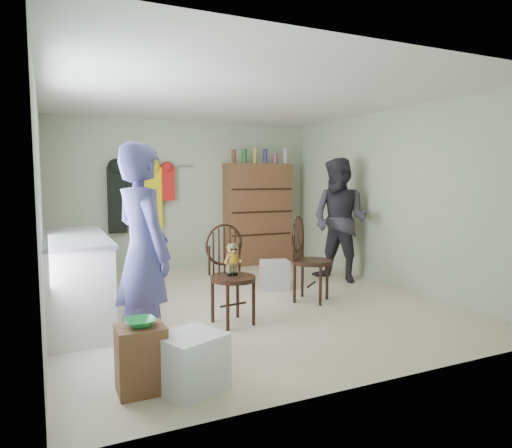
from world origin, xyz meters
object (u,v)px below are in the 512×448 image
chair_front (230,269)px  dresser (258,213)px  chair_far (307,255)px  counter (76,279)px

chair_front → dresser: size_ratio=0.51×
chair_far → dresser: (0.51, 2.56, 0.33)m
dresser → chair_far: bearing=-101.3°
chair_front → chair_far: size_ratio=0.98×
counter → chair_front: bearing=-24.7°
chair_front → counter: bearing=146.4°
chair_front → chair_far: chair_far is taller
counter → dresser: (3.20, 2.30, 0.44)m
chair_front → chair_far: 1.27m
chair_front → chair_far: (1.20, 0.42, -0.01)m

